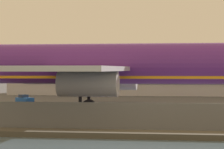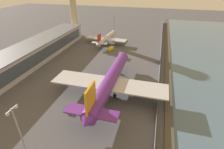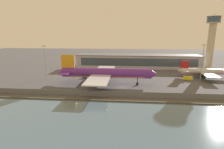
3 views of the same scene
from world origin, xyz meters
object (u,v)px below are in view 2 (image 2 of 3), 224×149
passenger_jet_silver (107,38)px  cargo_jet_purple (110,81)px  baggage_tug (68,109)px  ops_van (111,49)px  control_tower (73,5)px  apron_light_mast_apron_west (114,30)px  apron_light_mast_apron_east (23,140)px

passenger_jet_silver → cargo_jet_purple: bearing=-162.2°
baggage_tug → ops_van: 65.62m
cargo_jet_purple → control_tower: (80.12, 54.59, 18.78)m
baggage_tug → apron_light_mast_apron_west: bearing=0.5°
baggage_tug → control_tower: control_tower is taller
ops_van → apron_light_mast_apron_east: (-90.11, -3.79, 10.64)m
cargo_jet_purple → apron_light_mast_apron_east: size_ratio=2.68×
passenger_jet_silver → ops_van: size_ratio=6.81×
cargo_jet_purple → control_tower: control_tower is taller
ops_van → apron_light_mast_apron_west: (7.63, -0.49, 11.13)m
ops_van → control_tower: (29.73, 40.92, 23.95)m
baggage_tug → apron_light_mast_apron_east: (-24.51, -2.62, 11.12)m
passenger_jet_silver → apron_light_mast_apron_west: bearing=-130.8°
ops_van → apron_light_mast_apron_west: bearing=-3.7°
passenger_jet_silver → ops_van: bearing=-153.4°
baggage_tug → apron_light_mast_apron_west: (73.24, 0.68, 11.60)m
cargo_jet_purple → control_tower: bearing=34.3°
control_tower → cargo_jet_purple: bearing=-145.7°
control_tower → apron_light_mast_apron_east: control_tower is taller
baggage_tug → passenger_jet_silver: bearing=5.9°
baggage_tug → apron_light_mast_apron_west: apron_light_mast_apron_west is taller
ops_van → apron_light_mast_apron_west: 13.50m
ops_van → baggage_tug: bearing=-179.0°
control_tower → apron_light_mast_apron_west: control_tower is taller
ops_van → control_tower: size_ratio=0.12×
baggage_tug → control_tower: bearing=23.8°
ops_van → control_tower: 55.96m
apron_light_mast_apron_west → apron_light_mast_apron_east: (-97.75, -3.30, -0.49)m
baggage_tug → apron_light_mast_apron_west: size_ratio=0.16×
apron_light_mast_apron_east → apron_light_mast_apron_west: bearing=1.9°
passenger_jet_silver → control_tower: bearing=65.3°
passenger_jet_silver → control_tower: (15.55, 33.81, 21.04)m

